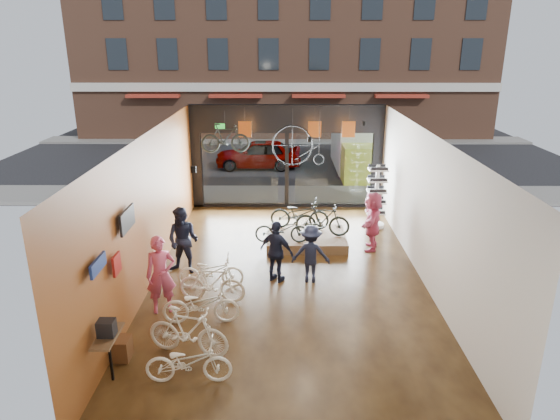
{
  "coord_description": "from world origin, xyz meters",
  "views": [
    {
      "loc": [
        -0.14,
        -11.96,
        5.92
      ],
      "look_at": [
        -0.22,
        1.4,
        1.4
      ],
      "focal_mm": 32.0,
      "sensor_mm": 36.0,
      "label": 1
    }
  ],
  "objects_px": {
    "display_bike_right": "(300,214)",
    "customer_5": "(372,221)",
    "floor_bike_3": "(212,283)",
    "street_car": "(258,154)",
    "floor_bike_0": "(189,362)",
    "floor_bike_1": "(188,331)",
    "customer_3": "(311,254)",
    "display_bike_mid": "(323,220)",
    "customer_1": "(183,241)",
    "display_platform": "(306,239)",
    "penny_farthing": "(301,147)",
    "customer_0": "(161,275)",
    "hung_bike": "(225,138)",
    "box_truck": "(359,148)",
    "floor_bike_4": "(211,271)",
    "customer_2": "(277,252)",
    "display_bike_left": "(282,229)",
    "sunglasses_rack": "(376,196)",
    "floor_bike_2": "(201,305)"
  },
  "relations": [
    {
      "from": "customer_2",
      "to": "customer_5",
      "type": "xyz_separation_m",
      "value": [
        2.81,
        2.14,
        0.07
      ]
    },
    {
      "from": "display_platform",
      "to": "customer_5",
      "type": "height_order",
      "value": "customer_5"
    },
    {
      "from": "display_bike_right",
      "to": "customer_1",
      "type": "distance_m",
      "value": 4.06
    },
    {
      "from": "display_bike_right",
      "to": "customer_5",
      "type": "xyz_separation_m",
      "value": [
        2.13,
        -0.91,
        0.1
      ]
    },
    {
      "from": "floor_bike_0",
      "to": "floor_bike_2",
      "type": "height_order",
      "value": "floor_bike_2"
    },
    {
      "from": "floor_bike_4",
      "to": "customer_1",
      "type": "distance_m",
      "value": 1.31
    },
    {
      "from": "penny_farthing",
      "to": "display_bike_right",
      "type": "bearing_deg",
      "value": -92.31
    },
    {
      "from": "floor_bike_4",
      "to": "customer_1",
      "type": "bearing_deg",
      "value": 40.75
    },
    {
      "from": "street_car",
      "to": "box_truck",
      "type": "relative_size",
      "value": 0.68
    },
    {
      "from": "floor_bike_3",
      "to": "penny_farthing",
      "type": "relative_size",
      "value": 0.92
    },
    {
      "from": "floor_bike_3",
      "to": "display_bike_mid",
      "type": "relative_size",
      "value": 0.97
    },
    {
      "from": "floor_bike_4",
      "to": "hung_bike",
      "type": "height_order",
      "value": "hung_bike"
    },
    {
      "from": "floor_bike_4",
      "to": "customer_5",
      "type": "xyz_separation_m",
      "value": [
        4.47,
        2.51,
        0.45
      ]
    },
    {
      "from": "display_bike_left",
      "to": "sunglasses_rack",
      "type": "bearing_deg",
      "value": -55.26
    },
    {
      "from": "customer_2",
      "to": "floor_bike_4",
      "type": "bearing_deg",
      "value": 43.09
    },
    {
      "from": "customer_1",
      "to": "box_truck",
      "type": "bearing_deg",
      "value": 74.34
    },
    {
      "from": "sunglasses_rack",
      "to": "hung_bike",
      "type": "height_order",
      "value": "hung_bike"
    },
    {
      "from": "display_bike_right",
      "to": "customer_0",
      "type": "bearing_deg",
      "value": 151.88
    },
    {
      "from": "sunglasses_rack",
      "to": "box_truck",
      "type": "bearing_deg",
      "value": 69.87
    },
    {
      "from": "customer_3",
      "to": "customer_5",
      "type": "relative_size",
      "value": 0.86
    },
    {
      "from": "display_bike_right",
      "to": "hung_bike",
      "type": "distance_m",
      "value": 3.51
    },
    {
      "from": "display_bike_right",
      "to": "display_bike_mid",
      "type": "bearing_deg",
      "value": -123.22
    },
    {
      "from": "box_truck",
      "to": "hung_bike",
      "type": "xyz_separation_m",
      "value": [
        -5.46,
        -6.8,
        1.71
      ]
    },
    {
      "from": "hung_bike",
      "to": "display_bike_right",
      "type": "bearing_deg",
      "value": -125.61
    },
    {
      "from": "floor_bike_1",
      "to": "floor_bike_4",
      "type": "distance_m",
      "value": 2.85
    },
    {
      "from": "floor_bike_2",
      "to": "customer_2",
      "type": "xyz_separation_m",
      "value": [
        1.64,
        2.04,
        0.38
      ]
    },
    {
      "from": "display_platform",
      "to": "hung_bike",
      "type": "distance_m",
      "value": 4.26
    },
    {
      "from": "box_truck",
      "to": "display_bike_right",
      "type": "relative_size",
      "value": 3.34
    },
    {
      "from": "display_bike_left",
      "to": "customer_2",
      "type": "xyz_separation_m",
      "value": [
        -0.13,
        -1.9,
        0.11
      ]
    },
    {
      "from": "floor_bike_4",
      "to": "floor_bike_0",
      "type": "bearing_deg",
      "value": 179.42
    },
    {
      "from": "display_bike_mid",
      "to": "customer_1",
      "type": "relative_size",
      "value": 0.91
    },
    {
      "from": "floor_bike_3",
      "to": "sunglasses_rack",
      "type": "distance_m",
      "value": 7.02
    },
    {
      "from": "floor_bike_4",
      "to": "customer_5",
      "type": "relative_size",
      "value": 0.94
    },
    {
      "from": "floor_bike_1",
      "to": "display_platform",
      "type": "xyz_separation_m",
      "value": [
        2.59,
        5.73,
        -0.36
      ]
    },
    {
      "from": "display_bike_right",
      "to": "floor_bike_1",
      "type": "bearing_deg",
      "value": 166.56
    },
    {
      "from": "floor_bike_2",
      "to": "hung_bike",
      "type": "relative_size",
      "value": 1.06
    },
    {
      "from": "box_truck",
      "to": "sunglasses_rack",
      "type": "distance_m",
      "value": 7.21
    },
    {
      "from": "street_car",
      "to": "floor_bike_0",
      "type": "bearing_deg",
      "value": -1.76
    },
    {
      "from": "floor_bike_1",
      "to": "floor_bike_4",
      "type": "bearing_deg",
      "value": 13.46
    },
    {
      "from": "floor_bike_3",
      "to": "customer_5",
      "type": "xyz_separation_m",
      "value": [
        4.33,
        3.23,
        0.41
      ]
    },
    {
      "from": "display_platform",
      "to": "floor_bike_3",
      "type": "bearing_deg",
      "value": -123.73
    },
    {
      "from": "floor_bike_3",
      "to": "customer_1",
      "type": "distance_m",
      "value": 1.93
    },
    {
      "from": "floor_bike_2",
      "to": "floor_bike_3",
      "type": "relative_size",
      "value": 1.05
    },
    {
      "from": "display_bike_mid",
      "to": "customer_5",
      "type": "height_order",
      "value": "customer_5"
    },
    {
      "from": "customer_5",
      "to": "floor_bike_2",
      "type": "bearing_deg",
      "value": -32.8
    },
    {
      "from": "customer_1",
      "to": "floor_bike_3",
      "type": "bearing_deg",
      "value": -44.47
    },
    {
      "from": "street_car",
      "to": "display_bike_mid",
      "type": "xyz_separation_m",
      "value": [
        2.41,
        -9.75,
        0.09
      ]
    },
    {
      "from": "display_bike_mid",
      "to": "customer_3",
      "type": "bearing_deg",
      "value": 178.48
    },
    {
      "from": "penny_farthing",
      "to": "hung_bike",
      "type": "height_order",
      "value": "hung_bike"
    },
    {
      "from": "penny_farthing",
      "to": "street_car",
      "type": "bearing_deg",
      "value": 104.29
    }
  ]
}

